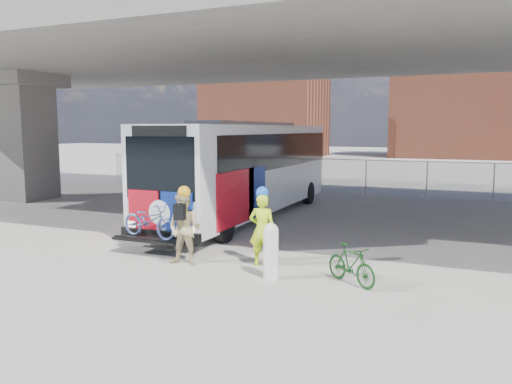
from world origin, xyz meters
The scene contains 9 objects.
ground centered at (0.00, 0.00, 0.00)m, with size 160.00×160.00×0.00m, color #9E9991.
bus centered at (-2.00, 3.74, 2.11)m, with size 2.67×13.03×3.69m.
overpass centered at (0.00, 4.00, 6.54)m, with size 40.00×16.00×7.95m.
chainlink_fence centered at (0.00, 12.00, 1.42)m, with size 30.00×0.06×30.00m.
brick_buildings centered at (1.23, 48.23, 5.42)m, with size 54.00×22.00×12.00m.
bollard centered at (1.82, -3.55, 0.70)m, with size 0.34×0.34×1.30m.
cyclist_hivis centered at (1.20, -2.57, 0.97)m, with size 0.72×0.53×2.01m.
cyclist_tan centered at (-0.63, -3.26, 0.95)m, with size 0.97×0.79×2.01m.
bike_parked centered at (3.59, -3.20, 0.45)m, with size 0.42×1.48×0.89m, color #133D15.
Camera 1 is at (5.87, -13.88, 3.42)m, focal length 35.00 mm.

